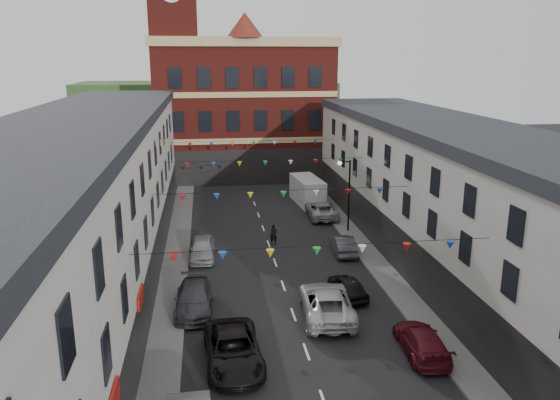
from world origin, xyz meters
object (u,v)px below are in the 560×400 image
car_right_c (422,341)px  moving_car (327,302)px  car_left_e (202,248)px  white_van (307,191)px  street_lamp (346,186)px  car_right_e (343,245)px  pedestrian (274,235)px  car_right_f (321,210)px  car_left_d (194,299)px  car_right_d (348,286)px  car_left_c (233,349)px

car_right_c → moving_car: 5.83m
car_left_e → white_van: white_van is taller
street_lamp → car_left_e: bearing=-159.1°
car_right_e → white_van: 14.28m
white_van → pedestrian: 12.68m
car_left_e → car_right_f: bearing=42.0°
car_left_d → car_right_d: bearing=6.2°
car_left_c → car_right_c: size_ratio=1.21×
moving_car → car_right_d: bearing=-123.3°
street_lamp → car_left_c: (-10.15, -18.63, -3.13)m
car_right_d → pedestrian: pedestrian is taller
car_right_d → pedestrian: bearing=-78.4°
car_left_e → pedestrian: 5.84m
car_left_d → car_left_e: bearing=88.9°
car_right_c → pedestrian: 17.44m
car_right_d → car_right_f: size_ratio=0.73×
street_lamp → car_left_c: 21.44m
car_right_f → moving_car: (-3.70, -18.80, 0.10)m
pedestrian → car_left_c: bearing=-100.1°
moving_car → white_van: bearing=-93.4°
car_left_e → car_right_f: 13.76m
car_right_c → car_right_d: 7.07m
street_lamp → car_right_e: size_ratio=1.50×
car_right_d → pedestrian: size_ratio=2.36×
car_right_f → white_van: 5.12m
car_left_d → white_van: 24.67m
white_van → car_left_d: bearing=-121.1°
car_left_d → white_van: bearing=66.4°
car_right_e → car_right_f: 9.19m
car_left_c → car_right_d: bearing=39.5°
street_lamp → car_right_f: (-1.05, 4.41, -3.18)m
car_left_c → car_left_d: bearing=105.2°
car_left_d → car_right_d: 9.12m
car_right_f → white_van: (-0.33, 5.08, 0.53)m
street_lamp → car_left_d: 17.82m
car_left_c → white_van: 29.46m
car_right_d → car_left_c: bearing=35.7°
car_left_d → car_right_f: (11.00, 17.16, 0.00)m
car_left_e → car_right_d: (8.64, -7.65, -0.10)m
car_left_c → moving_car: size_ratio=0.94×
moving_car → car_left_e: bearing=-50.8°
white_van → car_left_e: bearing=-131.7°
car_left_d → moving_car: moving_car is taller
car_right_d → car_right_e: car_right_e is taller
car_left_c → car_right_d: (7.20, 6.54, -0.12)m
car_left_d → white_van: size_ratio=0.88×
car_left_d → white_van: white_van is taller
car_left_c → white_van: (8.77, 28.12, 0.49)m
street_lamp → car_right_d: bearing=-103.7°
street_lamp → pedestrian: street_lamp is taller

